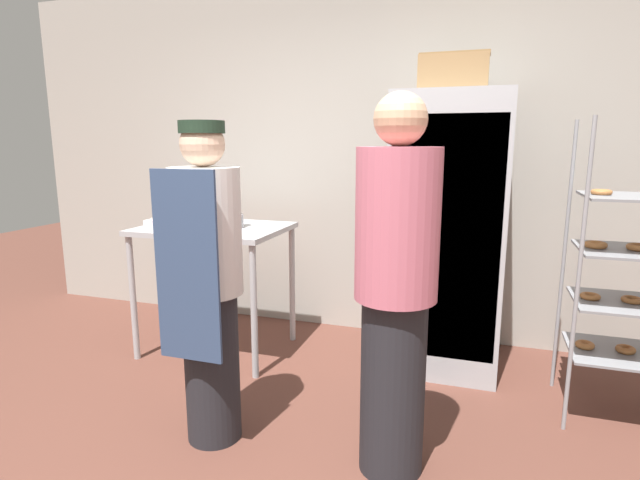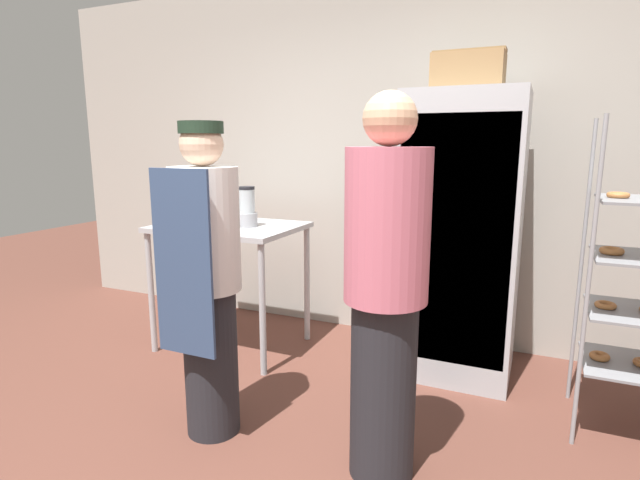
{
  "view_description": "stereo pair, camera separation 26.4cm",
  "coord_description": "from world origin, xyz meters",
  "px_view_note": "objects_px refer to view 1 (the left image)",
  "views": [
    {
      "loc": [
        0.8,
        -1.73,
        1.52
      ],
      "look_at": [
        -0.01,
        0.74,
        1.02
      ],
      "focal_mm": 28.0,
      "sensor_mm": 36.0,
      "label": 1
    },
    {
      "loc": [
        1.05,
        -1.63,
        1.52
      ],
      "look_at": [
        -0.01,
        0.74,
        1.02
      ],
      "focal_mm": 28.0,
      "sensor_mm": 36.0,
      "label": 2
    }
  ],
  "objects_px": {
    "person_baker": "(208,282)",
    "donut_box": "(171,220)",
    "baking_rack": "(635,278)",
    "refrigerator": "(447,235)",
    "blender_pitcher": "(233,210)",
    "cardboard_storage_box": "(454,73)",
    "person_customer": "(395,289)"
  },
  "relations": [
    {
      "from": "baking_rack",
      "to": "person_baker",
      "type": "height_order",
      "value": "baking_rack"
    },
    {
      "from": "donut_box",
      "to": "person_customer",
      "type": "xyz_separation_m",
      "value": [
        1.78,
        -0.9,
        -0.09
      ]
    },
    {
      "from": "refrigerator",
      "to": "baking_rack",
      "type": "distance_m",
      "value": 1.09
    },
    {
      "from": "donut_box",
      "to": "person_baker",
      "type": "height_order",
      "value": "person_baker"
    },
    {
      "from": "person_baker",
      "to": "person_customer",
      "type": "relative_size",
      "value": 0.94
    },
    {
      "from": "cardboard_storage_box",
      "to": "person_customer",
      "type": "distance_m",
      "value": 1.64
    },
    {
      "from": "blender_pitcher",
      "to": "person_customer",
      "type": "xyz_separation_m",
      "value": [
        1.32,
        -0.97,
        -0.17
      ]
    },
    {
      "from": "cardboard_storage_box",
      "to": "refrigerator",
      "type": "bearing_deg",
      "value": -18.64
    },
    {
      "from": "donut_box",
      "to": "cardboard_storage_box",
      "type": "bearing_deg",
      "value": 10.24
    },
    {
      "from": "cardboard_storage_box",
      "to": "person_baker",
      "type": "distance_m",
      "value": 1.99
    },
    {
      "from": "donut_box",
      "to": "cardboard_storage_box",
      "type": "distance_m",
      "value": 2.17
    },
    {
      "from": "blender_pitcher",
      "to": "person_baker",
      "type": "bearing_deg",
      "value": -68.87
    },
    {
      "from": "blender_pitcher",
      "to": "refrigerator",
      "type": "bearing_deg",
      "value": 10.58
    },
    {
      "from": "person_baker",
      "to": "blender_pitcher",
      "type": "bearing_deg",
      "value": 111.13
    },
    {
      "from": "refrigerator",
      "to": "baking_rack",
      "type": "bearing_deg",
      "value": -20.13
    },
    {
      "from": "refrigerator",
      "to": "donut_box",
      "type": "xyz_separation_m",
      "value": [
        -1.92,
        -0.34,
        0.06
      ]
    },
    {
      "from": "blender_pitcher",
      "to": "person_baker",
      "type": "height_order",
      "value": "person_baker"
    },
    {
      "from": "baking_rack",
      "to": "cardboard_storage_box",
      "type": "height_order",
      "value": "cardboard_storage_box"
    },
    {
      "from": "person_baker",
      "to": "donut_box",
      "type": "bearing_deg",
      "value": 132.33
    },
    {
      "from": "blender_pitcher",
      "to": "person_baker",
      "type": "distance_m",
      "value": 1.1
    },
    {
      "from": "baking_rack",
      "to": "blender_pitcher",
      "type": "distance_m",
      "value": 2.48
    },
    {
      "from": "cardboard_storage_box",
      "to": "person_baker",
      "type": "xyz_separation_m",
      "value": [
        -1.05,
        -1.28,
        -1.11
      ]
    },
    {
      "from": "refrigerator",
      "to": "blender_pitcher",
      "type": "height_order",
      "value": "refrigerator"
    },
    {
      "from": "cardboard_storage_box",
      "to": "person_baker",
      "type": "relative_size",
      "value": 0.26
    },
    {
      "from": "donut_box",
      "to": "person_customer",
      "type": "height_order",
      "value": "person_customer"
    },
    {
      "from": "refrigerator",
      "to": "person_baker",
      "type": "distance_m",
      "value": 1.66
    },
    {
      "from": "donut_box",
      "to": "cardboard_storage_box",
      "type": "xyz_separation_m",
      "value": [
        1.91,
        0.34,
        0.97
      ]
    },
    {
      "from": "refrigerator",
      "to": "person_customer",
      "type": "distance_m",
      "value": 1.25
    },
    {
      "from": "blender_pitcher",
      "to": "person_customer",
      "type": "bearing_deg",
      "value": -36.39
    },
    {
      "from": "baking_rack",
      "to": "donut_box",
      "type": "height_order",
      "value": "baking_rack"
    },
    {
      "from": "blender_pitcher",
      "to": "donut_box",
      "type": "bearing_deg",
      "value": -171.41
    },
    {
      "from": "refrigerator",
      "to": "cardboard_storage_box",
      "type": "bearing_deg",
      "value": 161.36
    }
  ]
}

